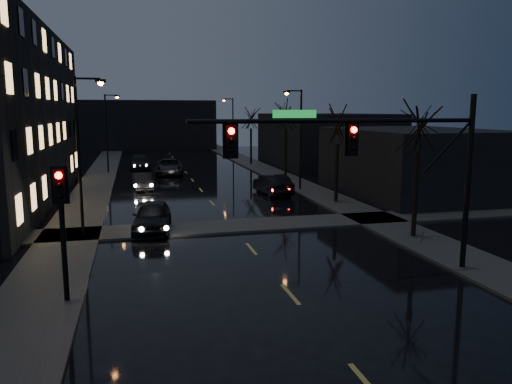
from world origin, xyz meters
TOP-DOWN VIEW (x-y plane):
  - sidewalk_left at (-8.50, 35.00)m, footprint 3.00×140.00m
  - sidewalk_right at (8.50, 35.00)m, footprint 3.00×140.00m
  - sidewalk_cross at (0.00, 18.50)m, footprint 40.00×3.00m
  - commercial_right_near at (15.50, 26.00)m, footprint 10.00×14.00m
  - commercial_right_far at (17.00, 48.00)m, footprint 12.00×18.00m
  - far_block at (-3.00, 78.00)m, footprint 22.00×10.00m
  - signal_mast at (3.85, 9.00)m, footprint 11.11×0.41m
  - signal_pole_left at (-7.50, 8.99)m, footprint 0.35×0.41m
  - tree_near at (8.40, 14.00)m, footprint 3.52×3.52m
  - tree_mid_a at (8.40, 24.00)m, footprint 3.30×3.30m
  - tree_mid_b at (8.40, 36.00)m, footprint 3.74×3.74m
  - tree_far at (8.40, 50.00)m, footprint 3.43×3.43m
  - streetlight_l_near at (-7.58, 18.00)m, footprint 1.53×0.28m
  - streetlight_l_far at (-7.58, 45.00)m, footprint 1.53×0.28m
  - streetlight_r_mid at (7.58, 30.00)m, footprint 1.53×0.28m
  - streetlight_r_far at (7.58, 58.00)m, footprint 1.53×0.28m
  - oncoming_car_a at (-4.34, 18.64)m, footprint 2.41×4.91m
  - oncoming_car_b at (-4.55, 33.39)m, footprint 1.70×4.15m
  - oncoming_car_c at (-1.80, 42.43)m, footprint 3.15×6.01m
  - oncoming_car_d at (-4.58, 47.83)m, footprint 2.36×5.24m
  - lead_car at (5.07, 28.44)m, footprint 2.13×4.90m

SIDE VIEW (x-z plane):
  - sidewalk_left at x=-8.50m, z-range 0.00..0.12m
  - sidewalk_right at x=8.50m, z-range 0.00..0.12m
  - sidewalk_cross at x=0.00m, z-range 0.00..0.12m
  - oncoming_car_b at x=-4.55m, z-range 0.00..1.34m
  - oncoming_car_d at x=-4.58m, z-range 0.00..1.49m
  - lead_car at x=5.07m, z-range 0.00..1.57m
  - oncoming_car_a at x=-4.34m, z-range 0.00..1.61m
  - oncoming_car_c at x=-1.80m, z-range 0.00..1.61m
  - commercial_right_near at x=15.50m, z-range 0.00..5.00m
  - commercial_right_far at x=17.00m, z-range 0.00..6.00m
  - signal_pole_left at x=-7.50m, z-range 0.75..5.27m
  - far_block at x=-3.00m, z-range 0.00..8.00m
  - streetlight_l_near at x=-7.58m, z-range 0.77..8.77m
  - streetlight_l_far at x=-7.58m, z-range 0.77..8.77m
  - streetlight_r_mid at x=7.58m, z-range 0.77..8.77m
  - streetlight_r_far at x=7.58m, z-range 0.77..8.77m
  - signal_mast at x=3.85m, z-range 1.37..8.37m
  - tree_mid_a at x=8.40m, z-range 2.04..9.61m
  - tree_far at x=8.40m, z-range 2.12..10.00m
  - tree_near at x=8.40m, z-range 2.18..10.26m
  - tree_mid_b at x=8.40m, z-range 2.32..10.90m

